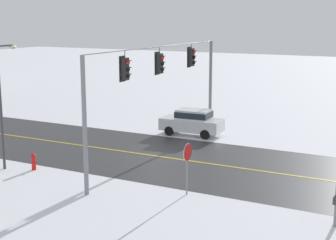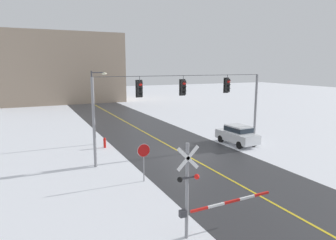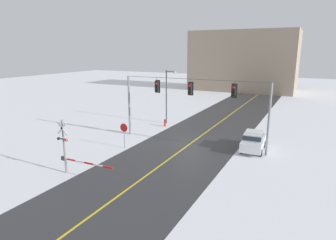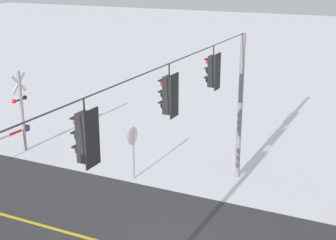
{
  "view_description": "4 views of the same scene",
  "coord_description": "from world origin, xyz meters",
  "px_view_note": "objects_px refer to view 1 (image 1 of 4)",
  "views": [
    {
      "loc": [
        -24.45,
        -13.21,
        7.8
      ],
      "look_at": [
        -2.32,
        -1.65,
        2.71
      ],
      "focal_mm": 54.4,
      "sensor_mm": 36.0,
      "label": 1
    },
    {
      "loc": [
        -11.03,
        -20.41,
        6.94
      ],
      "look_at": [
        -2.45,
        -2.17,
        3.32
      ],
      "focal_mm": 32.39,
      "sensor_mm": 36.0,
      "label": 2
    },
    {
      "loc": [
        10.09,
        -24.64,
        8.74
      ],
      "look_at": [
        -1.21,
        -2.42,
        2.73
      ],
      "focal_mm": 30.87,
      "sensor_mm": 36.0,
      "label": 3
    },
    {
      "loc": [
        11.92,
        5.77,
        8.83
      ],
      "look_at": [
        -3.87,
        -1.82,
        3.24
      ],
      "focal_mm": 52.46,
      "sensor_mm": 36.0,
      "label": 4
    }
  ],
  "objects_px": {
    "stop_sign": "(188,157)",
    "fire_hydrant": "(34,161)",
    "parked_car_white": "(192,121)",
    "streetlamp_near": "(3,94)"
  },
  "relations": [
    {
      "from": "stop_sign",
      "to": "fire_hydrant",
      "type": "distance_m",
      "value": 8.74
    },
    {
      "from": "stop_sign",
      "to": "parked_car_white",
      "type": "distance_m",
      "value": 11.67
    },
    {
      "from": "stop_sign",
      "to": "fire_hydrant",
      "type": "xyz_separation_m",
      "value": [
        -0.32,
        8.65,
        -1.25
      ]
    },
    {
      "from": "streetlamp_near",
      "to": "fire_hydrant",
      "type": "relative_size",
      "value": 7.39
    },
    {
      "from": "parked_car_white",
      "to": "streetlamp_near",
      "type": "distance_m",
      "value": 12.91
    },
    {
      "from": "parked_car_white",
      "to": "fire_hydrant",
      "type": "xyz_separation_m",
      "value": [
        -10.97,
        3.95,
        -0.49
      ]
    },
    {
      "from": "stop_sign",
      "to": "parked_car_white",
      "type": "height_order",
      "value": "stop_sign"
    },
    {
      "from": "stop_sign",
      "to": "fire_hydrant",
      "type": "relative_size",
      "value": 2.67
    },
    {
      "from": "stop_sign",
      "to": "streetlamp_near",
      "type": "relative_size",
      "value": 0.36
    },
    {
      "from": "parked_car_white",
      "to": "streetlamp_near",
      "type": "height_order",
      "value": "streetlamp_near"
    }
  ]
}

